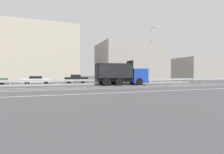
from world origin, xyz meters
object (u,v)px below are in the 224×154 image
object	(u,v)px
parked_car_3	(36,80)
parked_car_4	(76,79)
median_road_sign	(145,76)
parked_car_5	(109,79)
street_lamp_1	(151,53)
dump_truck	(127,76)
parked_car_6	(135,78)

from	to	relation	value
parked_car_3	parked_car_4	xyz separation A→B (m)	(6.25, 0.45, 0.10)
median_road_sign	parked_car_5	bearing A→B (deg)	143.56
street_lamp_1	parked_car_5	distance (m)	8.74
street_lamp_1	parked_car_5	xyz separation A→B (m)	(-6.32, 4.04, -4.49)
median_road_sign	street_lamp_1	bearing A→B (deg)	-9.39
dump_truck	parked_car_5	bearing A→B (deg)	-171.55
parked_car_6	parked_car_4	bearing A→B (deg)	-90.42
dump_truck	parked_car_4	world-z (taller)	dump_truck
parked_car_6	median_road_sign	bearing A→B (deg)	2.12
median_road_sign	parked_car_6	size ratio (longest dim) A/B	0.49
street_lamp_1	parked_car_3	size ratio (longest dim) A/B	2.17
median_road_sign	parked_car_5	size ratio (longest dim) A/B	0.49
median_road_sign	parked_car_5	distance (m)	6.52
median_road_sign	parked_car_4	bearing A→B (deg)	158.35
street_lamp_1	parked_car_3	xyz separation A→B (m)	(-18.35, 4.10, -4.58)
dump_truck	parked_car_3	world-z (taller)	dump_truck
dump_truck	parked_car_3	xyz separation A→B (m)	(-12.54, 6.78, -0.59)
street_lamp_1	parked_car_6	distance (m)	6.02
dump_truck	street_lamp_1	size ratio (longest dim) A/B	0.80
median_road_sign	parked_car_4	size ratio (longest dim) A/B	0.59
dump_truck	street_lamp_1	distance (m)	7.54
dump_truck	parked_car_5	xyz separation A→B (m)	(-0.52, 6.72, -0.50)
street_lamp_1	parked_car_6	size ratio (longest dim) A/B	1.98
parked_car_3	parked_car_4	size ratio (longest dim) A/B	1.11
dump_truck	parked_car_6	size ratio (longest dim) A/B	1.59
parked_car_4	parked_car_6	xyz separation A→B (m)	(11.05, -0.64, 0.03)
dump_truck	parked_car_6	xyz separation A→B (m)	(4.76, 6.59, -0.46)
parked_car_5	median_road_sign	bearing A→B (deg)	-129.20
parked_car_5	parked_car_6	size ratio (longest dim) A/B	1.00
dump_truck	parked_car_4	bearing A→B (deg)	-134.90
street_lamp_1	parked_car_4	bearing A→B (deg)	159.39
parked_car_3	parked_car_6	world-z (taller)	parked_car_6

